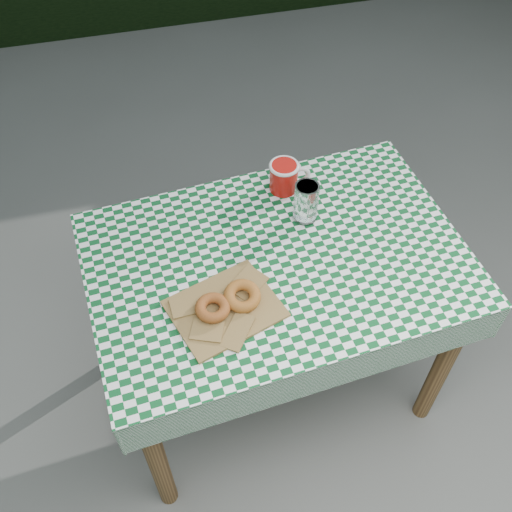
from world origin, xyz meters
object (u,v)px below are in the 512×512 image
at_px(table, 274,328).
at_px(drinking_glass, 306,202).
at_px(paper_bag, 225,308).
at_px(coffee_mug, 284,177).

xyz_separation_m(table, drinking_glass, (0.13, 0.14, 0.45)).
distance_m(paper_bag, coffee_mug, 0.51).
height_order(table, coffee_mug, coffee_mug).
bearing_deg(drinking_glass, coffee_mug, 101.83).
bearing_deg(drinking_glass, table, -132.32).
distance_m(table, drinking_glass, 0.49).
bearing_deg(paper_bag, table, 36.76).
distance_m(coffee_mug, drinking_glass, 0.15).
bearing_deg(paper_bag, drinking_glass, 41.57).
height_order(table, drinking_glass, drinking_glass).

